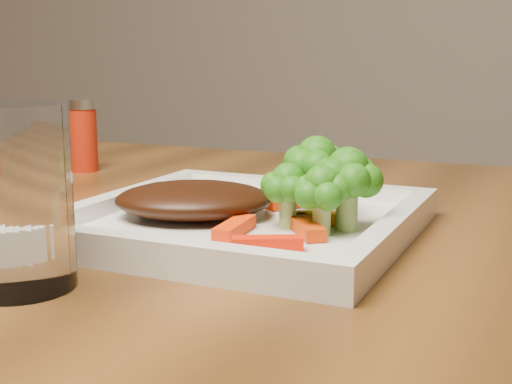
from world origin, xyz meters
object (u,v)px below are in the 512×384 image
at_px(plate, 245,227).
at_px(steak, 194,200).
at_px(spice_shaker, 83,136).
at_px(drinking_glass, 15,198).

height_order(plate, steak, steak).
height_order(steak, spice_shaker, spice_shaker).
distance_m(plate, drinking_glass, 0.21).
height_order(plate, spice_shaker, spice_shaker).
height_order(plate, drinking_glass, drinking_glass).
relative_size(plate, steak, 2.00).
bearing_deg(plate, drinking_glass, -111.93).
bearing_deg(plate, steak, -171.70).
bearing_deg(steak, plate, 8.30).
relative_size(plate, drinking_glass, 2.25).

